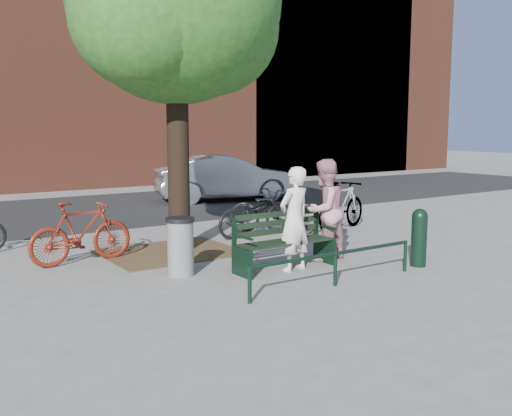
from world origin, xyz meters
TOP-DOWN VIEW (x-y plane):
  - ground at (0.00, 0.00)m, footprint 90.00×90.00m
  - dirt_pit at (-1.00, 2.20)m, footprint 2.40×2.00m
  - road at (0.00, 8.50)m, footprint 40.00×7.00m
  - townhouse_row at (0.17, 16.00)m, footprint 45.00×4.00m
  - park_bench at (-0.00, 0.08)m, footprint 1.74×0.54m
  - guard_railing at (0.00, -1.20)m, footprint 3.06×0.06m
  - street_tree at (-0.75, 2.20)m, footprint 4.20×3.80m
  - person_left at (0.08, -0.13)m, footprint 0.67×0.50m
  - person_right at (0.95, 0.15)m, footprint 0.99×0.85m
  - bollard at (1.97, -1.08)m, footprint 0.26×0.26m
  - litter_bin at (-1.59, 0.60)m, footprint 0.45×0.45m
  - bicycle_b at (-2.61, 2.29)m, footprint 1.81×0.61m
  - bicycle_c at (1.23, 2.69)m, footprint 1.91×0.78m
  - bicycle_d at (3.27, 2.20)m, footprint 1.93×1.01m
  - bicycle_e at (1.75, 2.70)m, footprint 1.95×1.86m
  - parked_car at (3.86, 8.15)m, footprint 4.67×2.70m

SIDE VIEW (x-z plane):
  - ground at x=0.00m, z-range 0.00..0.00m
  - road at x=0.00m, z-range 0.00..0.01m
  - dirt_pit at x=-1.00m, z-range 0.00..0.02m
  - guard_railing at x=0.00m, z-range 0.15..0.66m
  - litter_bin at x=-1.59m, z-range 0.01..0.92m
  - park_bench at x=0.00m, z-range -0.01..0.97m
  - bicycle_c at x=1.23m, z-range 0.00..0.98m
  - bollard at x=1.97m, z-range 0.03..1.00m
  - bicycle_e at x=1.75m, z-range 0.00..1.05m
  - bicycle_b at x=-2.61m, z-range 0.00..1.07m
  - bicycle_d at x=3.27m, z-range 0.00..1.11m
  - parked_car at x=3.86m, z-range 0.00..1.45m
  - person_left at x=0.08m, z-range 0.00..1.68m
  - person_right at x=0.95m, z-range 0.00..1.76m
  - street_tree at x=-0.75m, z-range 1.17..7.67m
  - townhouse_row at x=0.17m, z-range -0.75..13.25m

